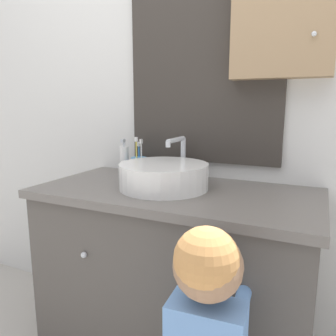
% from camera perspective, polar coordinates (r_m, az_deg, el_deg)
% --- Properties ---
extents(wall_back, '(3.20, 0.18, 2.50)m').
position_cam_1_polar(wall_back, '(1.65, 6.51, 14.36)').
color(wall_back, silver).
rests_on(wall_back, ground_plane).
extents(vanity_counter, '(1.19, 0.59, 0.82)m').
position_cam_1_polar(vanity_counter, '(1.55, 1.11, -18.48)').
color(vanity_counter, '#4C4742').
rests_on(vanity_counter, ground_plane).
extents(sink_basin, '(0.38, 0.43, 0.21)m').
position_cam_1_polar(sink_basin, '(1.40, -0.65, -1.26)').
color(sink_basin, white).
rests_on(sink_basin, vanity_counter).
extents(toothbrush_holder, '(0.08, 0.08, 0.20)m').
position_cam_1_polar(toothbrush_holder, '(1.67, -5.06, 0.44)').
color(toothbrush_holder, '#4C93C6').
rests_on(toothbrush_holder, vanity_counter).
extents(soap_dispenser, '(0.05, 0.05, 0.18)m').
position_cam_1_polar(soap_dispenser, '(1.71, -7.61, 1.47)').
color(soap_dispenser, white).
rests_on(soap_dispenser, vanity_counter).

